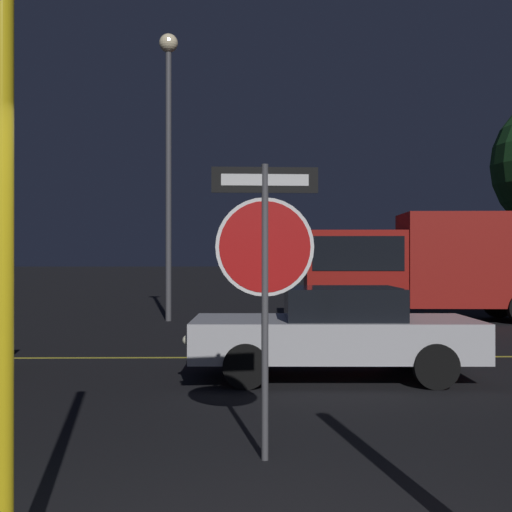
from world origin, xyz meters
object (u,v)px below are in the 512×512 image
(passing_car_2, at_px, (335,331))
(street_lamp, at_px, (169,127))
(yellow_pole_left, at_px, (2,244))
(delivery_truck, at_px, (431,262))
(stop_sign, at_px, (265,250))

(passing_car_2, height_order, street_lamp, street_lamp)
(passing_car_2, bearing_deg, street_lamp, 21.44)
(passing_car_2, bearing_deg, yellow_pole_left, 160.63)
(passing_car_2, distance_m, delivery_truck, 9.94)
(street_lamp, bearing_deg, stop_sign, -80.67)
(yellow_pole_left, relative_size, street_lamp, 0.46)
(yellow_pole_left, bearing_deg, stop_sign, 61.22)
(stop_sign, relative_size, delivery_truck, 0.36)
(street_lamp, bearing_deg, passing_car_2, -69.98)
(yellow_pole_left, bearing_deg, passing_car_2, 69.20)
(delivery_truck, bearing_deg, yellow_pole_left, 160.56)
(stop_sign, xyz_separation_m, yellow_pole_left, (-1.39, -2.53, 0.00))
(yellow_pole_left, bearing_deg, street_lamp, 92.89)
(stop_sign, bearing_deg, street_lamp, 97.13)
(stop_sign, relative_size, yellow_pole_left, 0.70)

